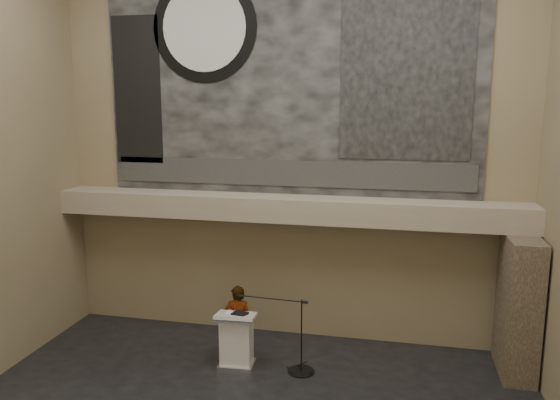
# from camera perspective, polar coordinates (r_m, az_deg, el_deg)

# --- Properties ---
(wall_back) EXTENTS (10.00, 0.02, 8.50)m
(wall_back) POSITION_cam_1_polar(r_m,az_deg,el_deg) (11.68, 0.85, 5.77)
(wall_back) COLOR #7A6A4D
(wall_back) RESTS_ON floor
(wall_front) EXTENTS (10.00, 0.02, 8.50)m
(wall_front) POSITION_cam_1_polar(r_m,az_deg,el_deg) (4.24, -21.49, -3.33)
(wall_front) COLOR #7A6A4D
(wall_front) RESTS_ON floor
(soffit) EXTENTS (10.00, 0.80, 0.50)m
(soffit) POSITION_cam_1_polar(r_m,az_deg,el_deg) (11.48, 0.43, -0.87)
(soffit) COLOR gray
(soffit) RESTS_ON wall_back
(sprinkler_left) EXTENTS (0.04, 0.04, 0.06)m
(sprinkler_left) POSITION_cam_1_polar(r_m,az_deg,el_deg) (11.92, -7.17, -1.91)
(sprinkler_left) COLOR #B2893D
(sprinkler_left) RESTS_ON soffit
(sprinkler_right) EXTENTS (0.04, 0.04, 0.06)m
(sprinkler_right) POSITION_cam_1_polar(r_m,az_deg,el_deg) (11.25, 9.89, -2.72)
(sprinkler_right) COLOR #B2893D
(sprinkler_right) RESTS_ON soffit
(banner) EXTENTS (8.00, 0.05, 5.00)m
(banner) POSITION_cam_1_polar(r_m,az_deg,el_deg) (11.62, 0.84, 12.90)
(banner) COLOR black
(banner) RESTS_ON wall_back
(banner_text_strip) EXTENTS (7.76, 0.02, 0.55)m
(banner_text_strip) POSITION_cam_1_polar(r_m,az_deg,el_deg) (11.68, 0.77, 2.81)
(banner_text_strip) COLOR #2A2A2A
(banner_text_strip) RESTS_ON banner
(banner_clock_rim) EXTENTS (2.30, 0.02, 2.30)m
(banner_clock_rim) POSITION_cam_1_polar(r_m,az_deg,el_deg) (12.16, -7.93, 17.43)
(banner_clock_rim) COLOR black
(banner_clock_rim) RESTS_ON banner
(banner_clock_face) EXTENTS (1.84, 0.02, 1.84)m
(banner_clock_face) POSITION_cam_1_polar(r_m,az_deg,el_deg) (12.14, -7.96, 17.44)
(banner_clock_face) COLOR silver
(banner_clock_face) RESTS_ON banner
(banner_building_print) EXTENTS (2.60, 0.02, 3.60)m
(banner_building_print) POSITION_cam_1_polar(r_m,az_deg,el_deg) (11.35, 13.08, 13.20)
(banner_building_print) COLOR black
(banner_building_print) RESTS_ON banner
(banner_brick_print) EXTENTS (1.10, 0.02, 3.20)m
(banner_brick_print) POSITION_cam_1_polar(r_m,az_deg,el_deg) (12.71, -14.69, 11.01)
(banner_brick_print) COLOR black
(banner_brick_print) RESTS_ON banner
(stone_pier) EXTENTS (0.60, 1.40, 2.70)m
(stone_pier) POSITION_cam_1_polar(r_m,az_deg,el_deg) (11.47, 23.64, -10.09)
(stone_pier) COLOR #403427
(stone_pier) RESTS_ON floor
(lectern) EXTENTS (0.80, 0.59, 1.14)m
(lectern) POSITION_cam_1_polar(r_m,az_deg,el_deg) (11.09, -4.56, -14.38)
(lectern) COLOR silver
(lectern) RESTS_ON floor
(binder) EXTENTS (0.33, 0.29, 0.04)m
(binder) POSITION_cam_1_polar(r_m,az_deg,el_deg) (10.82, -4.22, -11.76)
(binder) COLOR black
(binder) RESTS_ON lectern
(papers) EXTENTS (0.25, 0.33, 0.00)m
(papers) POSITION_cam_1_polar(r_m,az_deg,el_deg) (10.87, -5.15, -11.75)
(papers) COLOR silver
(papers) RESTS_ON lectern
(speaker_person) EXTENTS (0.61, 0.44, 1.55)m
(speaker_person) POSITION_cam_1_polar(r_m,az_deg,el_deg) (11.32, -4.40, -12.61)
(speaker_person) COLOR silver
(speaker_person) RESTS_ON floor
(mic_stand) EXTENTS (1.55, 0.52, 1.47)m
(mic_stand) POSITION_cam_1_polar(r_m,az_deg,el_deg) (11.01, 1.98, -16.43)
(mic_stand) COLOR black
(mic_stand) RESTS_ON floor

